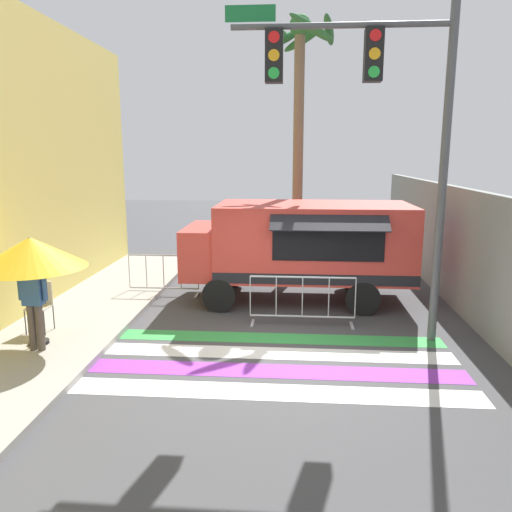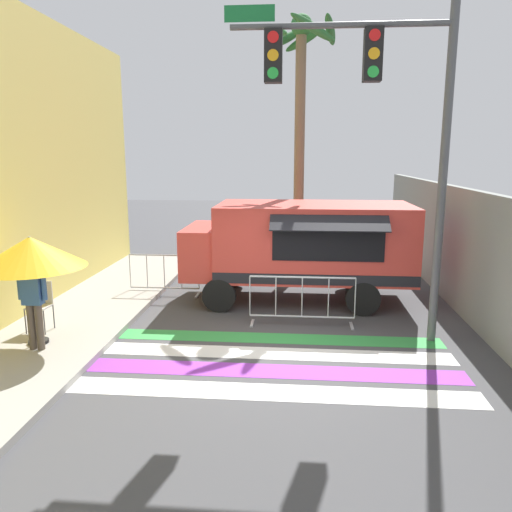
{
  "view_description": "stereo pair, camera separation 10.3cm",
  "coord_description": "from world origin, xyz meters",
  "px_view_note": "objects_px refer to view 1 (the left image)",
  "views": [
    {
      "loc": [
        0.28,
        -8.74,
        3.56
      ],
      "look_at": [
        -0.55,
        2.2,
        1.31
      ],
      "focal_mm": 35.0,
      "sensor_mm": 36.0,
      "label": 1
    },
    {
      "loc": [
        0.39,
        -8.73,
        3.56
      ],
      "look_at": [
        -0.55,
        2.2,
        1.31
      ],
      "focal_mm": 35.0,
      "sensor_mm": 36.0,
      "label": 2
    }
  ],
  "objects_px": {
    "traffic_signal_pole": "(376,104)",
    "barricade_front": "(302,301)",
    "folding_chair": "(40,301)",
    "patio_umbrella": "(31,253)",
    "vendor_person": "(33,294)",
    "palm_tree": "(299,95)",
    "barricade_side": "(164,276)",
    "food_truck": "(296,243)"
  },
  "relations": [
    {
      "from": "palm_tree",
      "to": "patio_umbrella",
      "type": "bearing_deg",
      "value": -126.81
    },
    {
      "from": "palm_tree",
      "to": "barricade_side",
      "type": "bearing_deg",
      "value": -142.46
    },
    {
      "from": "traffic_signal_pole",
      "to": "patio_umbrella",
      "type": "relative_size",
      "value": 3.14
    },
    {
      "from": "traffic_signal_pole",
      "to": "patio_umbrella",
      "type": "height_order",
      "value": "traffic_signal_pole"
    },
    {
      "from": "food_truck",
      "to": "vendor_person",
      "type": "relative_size",
      "value": 3.03
    },
    {
      "from": "folding_chair",
      "to": "vendor_person",
      "type": "bearing_deg",
      "value": -55.34
    },
    {
      "from": "patio_umbrella",
      "to": "barricade_front",
      "type": "height_order",
      "value": "patio_umbrella"
    },
    {
      "from": "food_truck",
      "to": "barricade_front",
      "type": "height_order",
      "value": "food_truck"
    },
    {
      "from": "food_truck",
      "to": "vendor_person",
      "type": "xyz_separation_m",
      "value": [
        -4.6,
        -3.91,
        -0.29
      ]
    },
    {
      "from": "vendor_person",
      "to": "palm_tree",
      "type": "distance_m",
      "value": 9.07
    },
    {
      "from": "folding_chair",
      "to": "barricade_side",
      "type": "height_order",
      "value": "folding_chair"
    },
    {
      "from": "traffic_signal_pole",
      "to": "barricade_side",
      "type": "distance_m",
      "value": 6.7
    },
    {
      "from": "food_truck",
      "to": "patio_umbrella",
      "type": "xyz_separation_m",
      "value": [
        -4.73,
        -3.63,
        0.39
      ]
    },
    {
      "from": "patio_umbrella",
      "to": "palm_tree",
      "type": "height_order",
      "value": "palm_tree"
    },
    {
      "from": "patio_umbrella",
      "to": "vendor_person",
      "type": "xyz_separation_m",
      "value": [
        0.13,
        -0.29,
        -0.68
      ]
    },
    {
      "from": "traffic_signal_pole",
      "to": "patio_umbrella",
      "type": "bearing_deg",
      "value": -169.92
    },
    {
      "from": "folding_chair",
      "to": "barricade_front",
      "type": "distance_m",
      "value": 5.26
    },
    {
      "from": "traffic_signal_pole",
      "to": "folding_chair",
      "type": "distance_m",
      "value": 7.41
    },
    {
      "from": "folding_chair",
      "to": "patio_umbrella",
      "type": "bearing_deg",
      "value": -56.02
    },
    {
      "from": "vendor_person",
      "to": "barricade_front",
      "type": "bearing_deg",
      "value": 12.59
    },
    {
      "from": "folding_chair",
      "to": "traffic_signal_pole",
      "type": "bearing_deg",
      "value": 15.35
    },
    {
      "from": "patio_umbrella",
      "to": "food_truck",
      "type": "bearing_deg",
      "value": 37.47
    },
    {
      "from": "barricade_front",
      "to": "barricade_side",
      "type": "relative_size",
      "value": 1.23
    },
    {
      "from": "vendor_person",
      "to": "barricade_front",
      "type": "height_order",
      "value": "vendor_person"
    },
    {
      "from": "patio_umbrella",
      "to": "barricade_front",
      "type": "bearing_deg",
      "value": 19.68
    },
    {
      "from": "food_truck",
      "to": "palm_tree",
      "type": "xyz_separation_m",
      "value": [
        0.04,
        2.74,
        3.76
      ]
    },
    {
      "from": "vendor_person",
      "to": "food_truck",
      "type": "bearing_deg",
      "value": 29.81
    },
    {
      "from": "traffic_signal_pole",
      "to": "barricade_front",
      "type": "bearing_deg",
      "value": 152.1
    },
    {
      "from": "barricade_front",
      "to": "barricade_side",
      "type": "height_order",
      "value": "same"
    },
    {
      "from": "folding_chair",
      "to": "barricade_side",
      "type": "xyz_separation_m",
      "value": [
        1.66,
        3.06,
        -0.19
      ]
    },
    {
      "from": "traffic_signal_pole",
      "to": "vendor_person",
      "type": "xyz_separation_m",
      "value": [
        -5.98,
        -1.37,
        -3.29
      ]
    },
    {
      "from": "patio_umbrella",
      "to": "barricade_side",
      "type": "bearing_deg",
      "value": 69.94
    },
    {
      "from": "traffic_signal_pole",
      "to": "barricade_side",
      "type": "relative_size",
      "value": 3.47
    },
    {
      "from": "patio_umbrella",
      "to": "barricade_side",
      "type": "relative_size",
      "value": 1.1
    },
    {
      "from": "barricade_side",
      "to": "folding_chair",
      "type": "bearing_deg",
      "value": -118.49
    },
    {
      "from": "patio_umbrella",
      "to": "palm_tree",
      "type": "bearing_deg",
      "value": 53.19
    },
    {
      "from": "traffic_signal_pole",
      "to": "palm_tree",
      "type": "distance_m",
      "value": 5.5
    },
    {
      "from": "traffic_signal_pole",
      "to": "folding_chair",
      "type": "relative_size",
      "value": 6.43
    },
    {
      "from": "patio_umbrella",
      "to": "folding_chair",
      "type": "relative_size",
      "value": 2.05
    },
    {
      "from": "palm_tree",
      "to": "barricade_front",
      "type": "bearing_deg",
      "value": -88.72
    },
    {
      "from": "patio_umbrella",
      "to": "barricade_front",
      "type": "relative_size",
      "value": 0.9
    },
    {
      "from": "vendor_person",
      "to": "palm_tree",
      "type": "relative_size",
      "value": 0.24
    }
  ]
}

